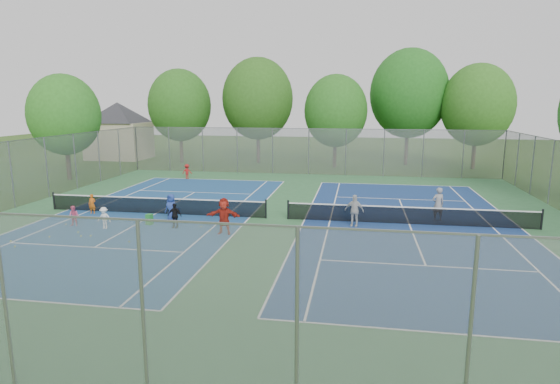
% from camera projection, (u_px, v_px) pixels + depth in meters
% --- Properties ---
extents(ground, '(120.00, 120.00, 0.00)m').
position_uv_depth(ground, '(277.00, 219.00, 25.50)').
color(ground, '#2E5019').
rests_on(ground, ground).
extents(court_pad, '(32.00, 32.00, 0.01)m').
position_uv_depth(court_pad, '(277.00, 219.00, 25.49)').
color(court_pad, '#30673B').
rests_on(court_pad, ground).
extents(court_left, '(10.97, 23.77, 0.01)m').
position_uv_depth(court_left, '(156.00, 213.00, 26.63)').
color(court_left, navy).
rests_on(court_left, court_pad).
extents(court_right, '(10.97, 23.77, 0.01)m').
position_uv_depth(court_right, '(409.00, 224.00, 24.35)').
color(court_right, navy).
rests_on(court_right, court_pad).
extents(net_left, '(12.87, 0.10, 0.91)m').
position_uv_depth(net_left, '(156.00, 206.00, 26.55)').
color(net_left, black).
rests_on(net_left, ground).
extents(net_right, '(12.87, 0.10, 0.91)m').
position_uv_depth(net_right, '(410.00, 216.00, 24.27)').
color(net_right, black).
rests_on(net_right, ground).
extents(fence_north, '(32.00, 0.10, 4.00)m').
position_uv_depth(fence_north, '(309.00, 152.00, 40.60)').
color(fence_north, gray).
rests_on(fence_north, ground).
extents(fence_south, '(32.00, 0.10, 4.00)m').
position_uv_depth(fence_south, '(143.00, 314.00, 9.63)').
color(fence_south, gray).
rests_on(fence_south, ground).
extents(fence_west, '(0.10, 32.00, 4.00)m').
position_uv_depth(fence_west, '(12.00, 175.00, 27.72)').
color(fence_west, gray).
rests_on(fence_west, ground).
extents(house, '(11.03, 11.03, 7.30)m').
position_uv_depth(house, '(118.00, 121.00, 51.51)').
color(house, '#B7A88C').
rests_on(house, ground).
extents(tree_nw, '(6.40, 6.40, 9.58)m').
position_uv_depth(tree_nw, '(180.00, 105.00, 47.95)').
color(tree_nw, '#443326').
rests_on(tree_nw, ground).
extents(tree_nl, '(7.20, 7.20, 10.69)m').
position_uv_depth(tree_nl, '(258.00, 99.00, 47.49)').
color(tree_nl, '#443326').
rests_on(tree_nl, ground).
extents(tree_nc, '(6.00, 6.00, 8.85)m').
position_uv_depth(tree_nc, '(336.00, 111.00, 44.47)').
color(tree_nc, '#443326').
rests_on(tree_nc, ground).
extents(tree_nr, '(7.60, 7.60, 11.42)m').
position_uv_depth(tree_nr, '(409.00, 94.00, 45.91)').
color(tree_nr, '#443326').
rests_on(tree_nr, ground).
extents(tree_ne, '(6.60, 6.60, 9.77)m').
position_uv_depth(tree_ne, '(477.00, 105.00, 43.20)').
color(tree_ne, '#443326').
rests_on(tree_ne, ground).
extents(tree_side_w, '(5.60, 5.60, 8.47)m').
position_uv_depth(tree_side_w, '(64.00, 115.00, 37.28)').
color(tree_side_w, '#443326').
rests_on(tree_side_w, ground).
extents(ball_crate, '(0.33, 0.33, 0.26)m').
position_uv_depth(ball_crate, '(177.00, 210.00, 26.94)').
color(ball_crate, blue).
rests_on(ball_crate, ground).
extents(ball_hopper, '(0.35, 0.35, 0.57)m').
position_uv_depth(ball_hopper, '(149.00, 220.00, 24.18)').
color(ball_hopper, '#268E2F').
rests_on(ball_hopper, ground).
extents(student_a, '(0.43, 0.29, 1.13)m').
position_uv_depth(student_a, '(92.00, 204.00, 26.53)').
color(student_a, '#C45812').
rests_on(student_a, ground).
extents(student_b, '(0.54, 0.44, 1.07)m').
position_uv_depth(student_b, '(74.00, 216.00, 23.86)').
color(student_b, '#D85478').
rests_on(student_b, ground).
extents(student_c, '(0.73, 0.42, 1.12)m').
position_uv_depth(student_c, '(104.00, 218.00, 23.38)').
color(student_c, silver).
rests_on(student_c, ground).
extents(student_d, '(0.78, 0.40, 1.28)m').
position_uv_depth(student_d, '(175.00, 216.00, 23.52)').
color(student_d, black).
rests_on(student_d, ground).
extents(student_e, '(0.85, 0.67, 1.52)m').
position_uv_depth(student_e, '(171.00, 208.00, 24.70)').
color(student_e, navy).
rests_on(student_e, ground).
extents(student_f, '(1.65, 0.54, 1.78)m').
position_uv_depth(student_f, '(224.00, 216.00, 22.40)').
color(student_f, '#A32317').
rests_on(student_f, ground).
extents(child_far_baseline, '(0.84, 0.54, 1.24)m').
position_uv_depth(child_far_baseline, '(187.00, 172.00, 38.38)').
color(child_far_baseline, '#A41917').
rests_on(child_far_baseline, ground).
extents(instructor, '(0.76, 0.61, 1.82)m').
position_uv_depth(instructor, '(438.00, 204.00, 24.92)').
color(instructor, gray).
rests_on(instructor, ground).
extents(teen_court_b, '(1.02, 0.57, 1.65)m').
position_uv_depth(teen_court_b, '(354.00, 211.00, 23.85)').
color(teen_court_b, beige).
rests_on(teen_court_b, ground).
extents(tennis_ball_0, '(0.07, 0.07, 0.07)m').
position_uv_depth(tennis_ball_0, '(78.00, 232.00, 22.73)').
color(tennis_ball_0, '#BEE435').
rests_on(tennis_ball_0, ground).
extents(tennis_ball_1, '(0.07, 0.07, 0.07)m').
position_uv_depth(tennis_ball_1, '(66.00, 225.00, 24.17)').
color(tennis_ball_1, gold).
rests_on(tennis_ball_1, ground).
extents(tennis_ball_2, '(0.07, 0.07, 0.07)m').
position_uv_depth(tennis_ball_2, '(91.00, 236.00, 22.10)').
color(tennis_ball_2, '#D0E334').
rests_on(tennis_ball_2, ground).
extents(tennis_ball_3, '(0.07, 0.07, 0.07)m').
position_uv_depth(tennis_ball_3, '(15.00, 247.00, 20.44)').
color(tennis_ball_3, '#BBD732').
rests_on(tennis_ball_3, ground).
extents(tennis_ball_4, '(0.07, 0.07, 0.07)m').
position_uv_depth(tennis_ball_4, '(81.00, 236.00, 22.06)').
color(tennis_ball_4, '#D0F138').
rests_on(tennis_ball_4, ground).
extents(tennis_ball_5, '(0.07, 0.07, 0.07)m').
position_uv_depth(tennis_ball_5, '(147.00, 220.00, 25.05)').
color(tennis_ball_5, gold).
rests_on(tennis_ball_5, ground).
extents(tennis_ball_6, '(0.07, 0.07, 0.07)m').
position_uv_depth(tennis_ball_6, '(11.00, 242.00, 21.25)').
color(tennis_ball_6, '#CAD832').
rests_on(tennis_ball_6, ground).
extents(tennis_ball_7, '(0.07, 0.07, 0.07)m').
position_uv_depth(tennis_ball_7, '(201.00, 227.00, 23.65)').
color(tennis_ball_7, '#D4F038').
rests_on(tennis_ball_7, ground).
extents(tennis_ball_8, '(0.07, 0.07, 0.07)m').
position_uv_depth(tennis_ball_8, '(49.00, 237.00, 21.92)').
color(tennis_ball_8, '#D8EC36').
rests_on(tennis_ball_8, ground).
extents(tennis_ball_9, '(0.07, 0.07, 0.07)m').
position_uv_depth(tennis_ball_9, '(129.00, 242.00, 21.17)').
color(tennis_ball_9, '#A4C32D').
rests_on(tennis_ball_9, ground).
extents(tennis_ball_10, '(0.07, 0.07, 0.07)m').
position_uv_depth(tennis_ball_10, '(210.00, 231.00, 22.97)').
color(tennis_ball_10, '#C8DA32').
rests_on(tennis_ball_10, ground).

